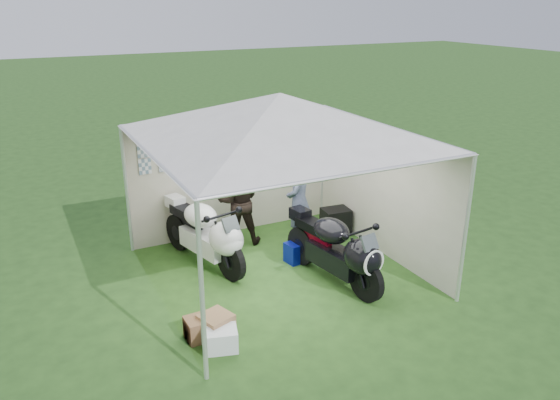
# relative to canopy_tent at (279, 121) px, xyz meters

# --- Properties ---
(ground) EXTENTS (80.00, 80.00, 0.00)m
(ground) POSITION_rel_canopy_tent_xyz_m (0.00, -0.03, -2.58)
(ground) COLOR #25481A
(ground) RESTS_ON ground
(canopy_tent) EXTENTS (5.66, 5.66, 3.00)m
(canopy_tent) POSITION_rel_canopy_tent_xyz_m (0.00, 0.00, 0.00)
(canopy_tent) COLOR silver
(canopy_tent) RESTS_ON ground
(motorcycle_white) EXTENTS (0.87, 2.20, 1.10)m
(motorcycle_white) POSITION_rel_canopy_tent_xyz_m (-0.97, 0.77, -1.96)
(motorcycle_white) COLOR black
(motorcycle_white) RESTS_ON ground
(motorcycle_black) EXTENTS (0.70, 2.20, 1.08)m
(motorcycle_black) POSITION_rel_canopy_tent_xyz_m (0.67, -0.75, -1.97)
(motorcycle_black) COLOR black
(motorcycle_black) RESTS_ON ground
(paddock_stand) EXTENTS (0.51, 0.36, 0.35)m
(paddock_stand) POSITION_rel_canopy_tent_xyz_m (0.51, 0.24, -2.40)
(paddock_stand) COLOR #101FD4
(paddock_stand) RESTS_ON ground
(person_dark_jacket) EXTENTS (0.97, 0.86, 1.66)m
(person_dark_jacket) POSITION_rel_canopy_tent_xyz_m (-0.13, 1.41, -1.75)
(person_dark_jacket) COLOR black
(person_dark_jacket) RESTS_ON ground
(person_blue_jacket) EXTENTS (0.81, 0.83, 1.92)m
(person_blue_jacket) POSITION_rel_canopy_tent_xyz_m (0.68, 0.55, -1.62)
(person_blue_jacket) COLOR slate
(person_blue_jacket) RESTS_ON ground
(equipment_box) EXTENTS (0.55, 0.46, 0.51)m
(equipment_box) POSITION_rel_canopy_tent_xyz_m (1.70, 0.94, -2.32)
(equipment_box) COLOR black
(equipment_box) RESTS_ON ground
(crate_0) EXTENTS (0.51, 0.45, 0.29)m
(crate_0) POSITION_rel_canopy_tent_xyz_m (-1.63, -1.55, -2.43)
(crate_0) COLOR silver
(crate_0) RESTS_ON ground
(crate_1) EXTENTS (0.49, 0.49, 0.35)m
(crate_1) POSITION_rel_canopy_tent_xyz_m (-1.59, -1.29, -2.40)
(crate_1) COLOR #926C49
(crate_1) RESTS_ON ground
(crate_2) EXTENTS (0.41, 0.38, 0.24)m
(crate_2) POSITION_rel_canopy_tent_xyz_m (-1.65, -1.30, -2.46)
(crate_2) COLOR #B4B9BD
(crate_2) RESTS_ON ground
(crate_3) EXTENTS (0.47, 0.34, 0.31)m
(crate_3) POSITION_rel_canopy_tent_xyz_m (-1.75, -1.20, -2.42)
(crate_3) COLOR brown
(crate_3) RESTS_ON ground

